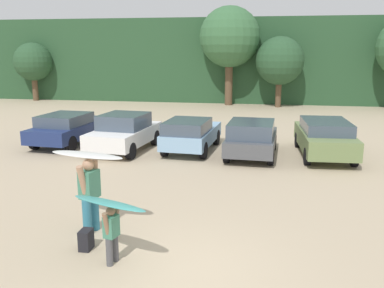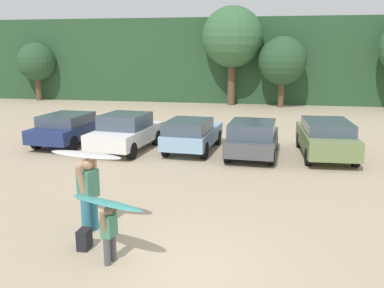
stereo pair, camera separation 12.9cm
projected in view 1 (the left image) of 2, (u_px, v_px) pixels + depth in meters
ground_plane at (186, 270)px, 8.38m from camera, size 120.00×120.00×0.00m
hillside_ridge at (251, 59)px, 38.94m from camera, size 108.00×12.00×6.76m
tree_center_right at (33, 62)px, 35.56m from camera, size 3.18×3.18×4.86m
tree_left at (230, 37)px, 32.25m from camera, size 4.63×4.63×7.54m
tree_ridge_back at (280, 61)px, 31.37m from camera, size 3.58×3.58×5.25m
parked_car_navy at (70, 127)px, 19.46m from camera, size 2.32×4.90×1.43m
parked_car_white at (125, 132)px, 18.12m from camera, size 2.33×4.28×1.60m
parked_car_sky_blue at (191, 134)px, 17.99m from camera, size 2.09×4.24×1.44m
parked_car_dark_gray at (252, 138)px, 17.06m from camera, size 2.07×4.03×1.49m
parked_car_olive_green at (324, 137)px, 17.13m from camera, size 2.10×4.70×1.50m
person_adult at (90, 191)px, 9.90m from camera, size 0.42×0.74×1.80m
person_child at (112, 232)px, 8.49m from camera, size 0.29×0.59×1.22m
surfboard_white at (86, 155)px, 9.86m from camera, size 2.02×0.96×0.08m
surfboard_teal at (109, 203)px, 8.38m from camera, size 1.86×1.13×0.17m
backpack_dropped at (86, 240)px, 9.19m from camera, size 0.24×0.34×0.45m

